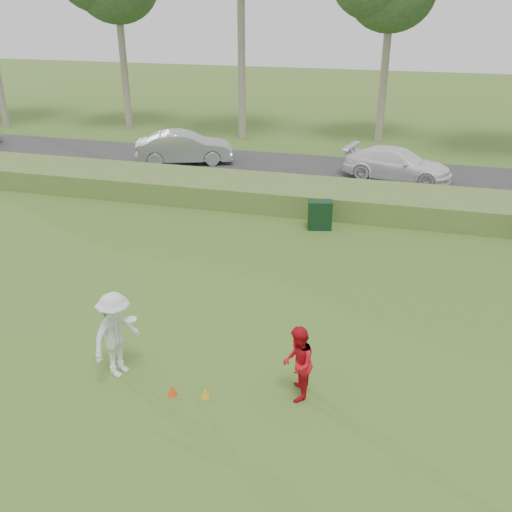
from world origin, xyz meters
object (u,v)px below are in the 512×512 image
(player_white, at_px, (116,335))
(utility_cabinet, at_px, (320,215))
(car_mid, at_px, (184,147))
(player_red, at_px, (298,364))
(cone_orange, at_px, (172,390))
(car_right, at_px, (397,164))
(cone_yellow, at_px, (205,393))

(player_white, relative_size, utility_cabinet, 1.91)
(player_white, distance_m, car_mid, 17.85)
(player_red, xyz_separation_m, utility_cabinet, (-1.12, 9.82, -0.31))
(player_white, height_order, utility_cabinet, player_white)
(cone_orange, relative_size, car_right, 0.05)
(player_red, height_order, cone_yellow, player_red)
(player_red, distance_m, utility_cabinet, 9.89)
(cone_yellow, xyz_separation_m, car_right, (3.26, 17.30, 0.67))
(player_white, distance_m, cone_orange, 1.78)
(cone_yellow, bearing_deg, utility_cabinet, 85.71)
(cone_yellow, xyz_separation_m, car_mid, (-7.36, 17.39, 0.75))
(player_red, height_order, car_right, player_red)
(player_red, distance_m, cone_orange, 2.80)
(car_mid, bearing_deg, cone_orange, 179.44)
(player_white, relative_size, car_mid, 0.43)
(player_red, bearing_deg, car_mid, -159.14)
(cone_yellow, bearing_deg, player_white, 171.96)
(player_white, bearing_deg, cone_orange, -89.31)
(player_white, distance_m, cone_yellow, 2.39)
(player_red, xyz_separation_m, cone_yellow, (-1.90, -0.54, -0.74))
(cone_orange, height_order, cone_yellow, cone_orange)
(player_white, bearing_deg, cone_yellow, -81.22)
(player_red, height_order, utility_cabinet, player_red)
(player_white, xyz_separation_m, cone_yellow, (2.19, -0.31, -0.92))
(player_red, distance_m, car_right, 16.81)
(player_white, height_order, player_red, player_white)
(utility_cabinet, height_order, car_mid, car_mid)
(cone_orange, xyz_separation_m, utility_cabinet, (1.50, 10.48, 0.42))
(cone_yellow, height_order, car_right, car_right)
(cone_orange, bearing_deg, car_mid, 110.77)
(player_white, xyz_separation_m, utility_cabinet, (2.97, 10.05, -0.49))
(cone_orange, xyz_separation_m, car_right, (3.98, 17.41, 0.66))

